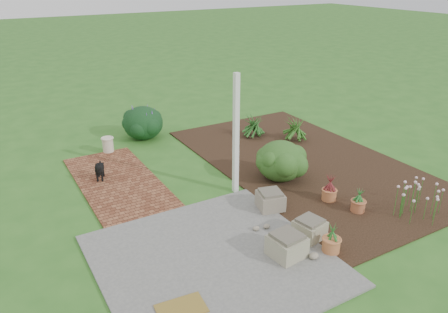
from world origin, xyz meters
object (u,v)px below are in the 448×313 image
black_dog (99,169)px  cream_ceramic_urn (108,145)px  stone_trough_near (309,229)px  evergreen_shrub (281,160)px

black_dog → cream_ceramic_urn: (0.62, 1.51, -0.08)m
black_dog → stone_trough_near: bearing=-36.6°
black_dog → evergreen_shrub: bearing=-7.3°
stone_trough_near → black_dog: bearing=121.9°
black_dog → cream_ceramic_urn: 1.63m
cream_ceramic_urn → evergreen_shrub: (2.83, -3.40, 0.25)m
black_dog → evergreen_shrub: (3.45, -1.90, 0.18)m
stone_trough_near → black_dog: (-2.49, 4.01, 0.11)m
evergreen_shrub → black_dog: bearing=151.2°
stone_trough_near → evergreen_shrub: size_ratio=0.43×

